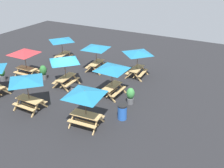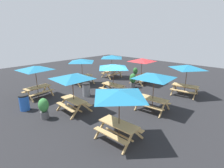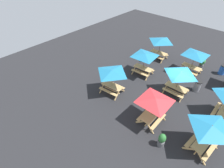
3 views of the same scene
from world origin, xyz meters
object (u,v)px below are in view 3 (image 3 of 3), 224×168
Objects in this scene: picnic_table_8 at (211,129)px; trash_bin_blue at (223,70)px; picnic_table_6 at (180,75)px; trash_bin_gray at (197,86)px; potted_plant_1 at (202,63)px; picnic_table_1 at (195,55)px; picnic_table_0 at (112,73)px; picnic_table_7 at (161,42)px; potted_plant_2 at (161,102)px; picnic_table_3 at (155,102)px; potted_plant_0 at (162,140)px; picnic_table_4 at (145,56)px.

picnic_table_8 is 9.68m from trash_bin_blue.
trash_bin_gray is at bearing -125.93° from picnic_table_6.
potted_plant_1 reaches higher than trash_bin_blue.
picnic_table_1 is 3.02m from trash_bin_gray.
picnic_table_7 is at bearing -97.02° from picnic_table_0.
picnic_table_8 is 1.93× the size of potted_plant_2.
potted_plant_0 is (-1.51, 1.19, -1.44)m from picnic_table_3.
potted_plant_0 is at bearing -47.39° from picnic_table_8.
picnic_table_8 is at bearing 93.70° from picnic_table_3.
picnic_table_1 is at bearing -124.63° from picnic_table_0.
picnic_table_0 is at bearing 65.16° from potted_plant_1.
picnic_table_3 and picnic_table_8 have the same top height.
potted_plant_0 is (-5.70, 1.63, -1.44)m from picnic_table_0.
picnic_table_6 is 1.00× the size of picnic_table_7.
picnic_table_1 reaches higher than potted_plant_1.
trash_bin_gray is (-5.31, 2.45, -1.49)m from picnic_table_7.
picnic_table_1 is 1.21× the size of picnic_table_8.
potted_plant_0 is at bearing 122.16° from potted_plant_2.
picnic_table_8 is at bearing 111.02° from potted_plant_1.
picnic_table_0 and picnic_table_4 have the same top height.
potted_plant_1 is at bearing 9.47° from trash_bin_blue.
picnic_table_3 is 9.12m from picnic_table_7.
picnic_table_1 is at bearing -85.88° from picnic_table_6.
picnic_table_0 is at bearing -96.78° from picnic_table_3.
trash_bin_blue is at bearing -170.53° from potted_plant_1.
picnic_table_3 is at bearing 166.27° from picnic_table_0.
picnic_table_7 is at bearing -57.88° from potted_plant_0.
picnic_table_4 is 3.66m from picnic_table_7.
picnic_table_4 is at bearing 43.05° from trash_bin_blue.
picnic_table_8 reaches higher than trash_bin_blue.
picnic_table_7 is 7.75m from potted_plant_2.
picnic_table_1 and picnic_table_8 have the same top height.
picnic_table_0 is 1.00× the size of picnic_table_8.
picnic_table_7 is (0.48, -3.62, 0.00)m from picnic_table_4.
picnic_table_6 is (-3.68, 0.49, 0.00)m from picnic_table_4.
picnic_table_1 is 2.17m from potted_plant_1.
picnic_table_0 is 0.83× the size of picnic_table_4.
picnic_table_8 is 2.82m from potted_plant_0.
picnic_table_1 is 1.21× the size of picnic_table_6.
picnic_table_0 is 1.00× the size of picnic_table_6.
trash_bin_gray is at bearing -170.78° from picnic_table_4.
potted_plant_1 is (-0.08, -5.45, -1.35)m from picnic_table_6.
trash_bin_blue is (-1.83, -9.70, -1.49)m from picnic_table_3.
picnic_table_7 is (0.10, -7.61, 0.00)m from picnic_table_0.
picnic_table_4 reaches higher than potted_plant_1.
potted_plant_0 is at bearing 120.49° from picnic_table_7.
picnic_table_3 is 2.89× the size of trash_bin_blue.
picnic_table_4 is at bearing 95.91° from picnic_table_7.
potted_plant_2 is (1.74, -2.77, 0.12)m from potted_plant_0.
picnic_table_3 is at bearing 79.31° from trash_bin_blue.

